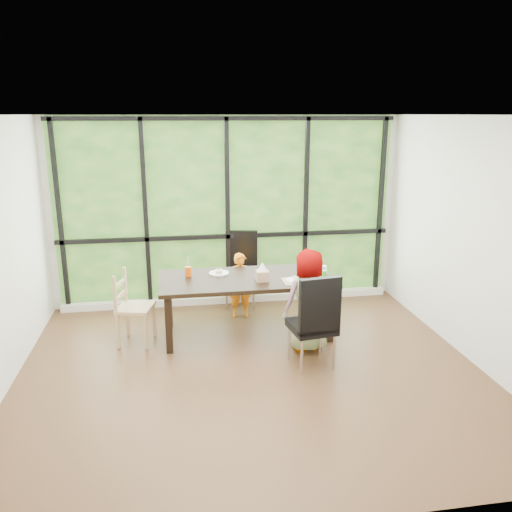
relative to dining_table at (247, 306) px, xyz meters
name	(u,v)px	position (x,y,z in m)	size (l,w,h in m)	color
ground	(251,370)	(-0.10, -0.99, -0.38)	(5.00, 5.00, 0.00)	black
back_wall	(227,212)	(-0.10, 1.26, 0.98)	(5.00, 5.00, 0.00)	silver
foliage_backdrop	(227,212)	(-0.10, 1.24, 0.98)	(4.80, 0.02, 2.65)	#1E4519
window_mullions	(228,212)	(-0.10, 1.20, 0.98)	(4.80, 0.06, 2.65)	black
window_sill	(229,299)	(-0.10, 1.16, -0.33)	(4.80, 0.12, 0.10)	silver
dining_table	(247,306)	(0.00, 0.00, 0.00)	(2.15, 0.99, 0.75)	black
chair_window_leather	(241,270)	(0.06, 0.99, 0.17)	(0.46, 0.46, 1.08)	black
chair_interior_leather	(312,320)	(0.58, -0.96, 0.17)	(0.46, 0.46, 1.08)	black
chair_end_beech	(135,308)	(-1.37, -0.04, 0.08)	(0.42, 0.40, 0.90)	tan
child_toddler	(241,285)	(0.00, 0.59, 0.07)	(0.33, 0.21, 0.90)	orange
child_older	(307,301)	(0.63, -0.55, 0.24)	(0.60, 0.39, 1.22)	slate
placemat	(299,281)	(0.61, -0.24, 0.38)	(0.40, 0.30, 0.01)	tan
plate_far	(219,273)	(-0.33, 0.21, 0.38)	(0.25, 0.25, 0.02)	white
plate_near	(296,280)	(0.57, -0.22, 0.38)	(0.24, 0.24, 0.01)	white
orange_cup	(188,272)	(-0.71, 0.16, 0.44)	(0.08, 0.08, 0.13)	#E45108
green_cup	(323,276)	(0.90, -0.27, 0.44)	(0.08, 0.08, 0.13)	#47D432
white_mug	(323,269)	(0.99, 0.03, 0.42)	(0.10, 0.10, 0.10)	white
tissue_box	(262,276)	(0.17, -0.16, 0.44)	(0.15, 0.15, 0.13)	tan
crepe_rolls_far	(219,271)	(-0.33, 0.21, 0.41)	(0.10, 0.12, 0.04)	tan
crepe_rolls_near	(296,278)	(0.57, -0.22, 0.41)	(0.05, 0.12, 0.04)	tan
straw_white	(188,264)	(-0.71, 0.16, 0.54)	(0.01, 0.01, 0.20)	white
straw_pink	(323,267)	(0.90, -0.27, 0.55)	(0.01, 0.01, 0.20)	pink
tissue	(262,266)	(0.17, -0.16, 0.56)	(0.12, 0.12, 0.11)	white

